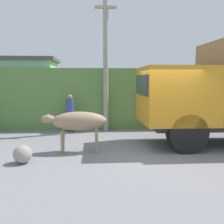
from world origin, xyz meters
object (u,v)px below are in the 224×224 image
(pedestrian_on_hill, at_px, (70,112))
(brown_cow, at_px, (78,122))
(roadside_rock, at_px, (23,154))
(utility_pole, at_px, (106,59))

(pedestrian_on_hill, bearing_deg, brown_cow, 101.94)
(brown_cow, xyz_separation_m, roadside_rock, (-1.41, -1.05, -0.69))
(brown_cow, bearing_deg, roadside_rock, -129.23)
(utility_pole, distance_m, roadside_rock, 5.76)
(pedestrian_on_hill, height_order, utility_pole, utility_pole)
(pedestrian_on_hill, relative_size, utility_pole, 0.27)
(brown_cow, relative_size, roadside_rock, 4.04)
(utility_pole, bearing_deg, roadside_rock, -118.93)
(utility_pole, relative_size, roadside_rock, 12.02)
(brown_cow, distance_m, roadside_rock, 1.89)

